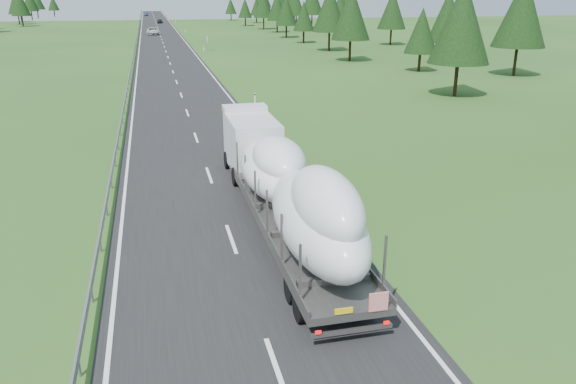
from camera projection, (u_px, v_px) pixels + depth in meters
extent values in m
plane|color=#274D19|center=(231.00, 239.00, 23.84)|extent=(400.00, 400.00, 0.00)
cube|color=black|center=(163.00, 42.00, 115.36)|extent=(10.00, 400.00, 0.02)
cube|color=slate|center=(136.00, 40.00, 114.00)|extent=(0.08, 400.00, 0.32)
cylinder|color=slate|center=(100.00, 245.00, 22.57)|extent=(0.10, 0.10, 0.60)
cube|color=silver|center=(255.00, 98.00, 52.56)|extent=(0.12, 0.07, 1.00)
cube|color=black|center=(255.00, 95.00, 52.45)|extent=(0.13, 0.08, 0.12)
cube|color=silver|center=(204.00, 48.00, 98.32)|extent=(0.12, 0.07, 1.00)
cube|color=black|center=(204.00, 46.00, 98.21)|extent=(0.13, 0.08, 0.12)
cube|color=silver|center=(185.00, 30.00, 144.08)|extent=(0.12, 0.07, 1.00)
cube|color=black|center=(185.00, 29.00, 143.98)|extent=(0.13, 0.08, 0.12)
cube|color=silver|center=(175.00, 21.00, 189.85)|extent=(0.12, 0.07, 1.00)
cube|color=black|center=(175.00, 20.00, 189.74)|extent=(0.13, 0.08, 0.12)
cube|color=silver|center=(169.00, 15.00, 235.61)|extent=(0.12, 0.07, 1.00)
cube|color=black|center=(169.00, 14.00, 235.51)|extent=(0.13, 0.08, 0.12)
cube|color=silver|center=(166.00, 11.00, 281.38)|extent=(0.12, 0.07, 1.00)
cube|color=black|center=(165.00, 11.00, 281.27)|extent=(0.13, 0.08, 0.12)
cube|color=silver|center=(163.00, 8.00, 327.14)|extent=(0.12, 0.07, 1.00)
cube|color=black|center=(163.00, 8.00, 327.04)|extent=(0.13, 0.08, 0.12)
cylinder|color=slate|center=(208.00, 45.00, 98.31)|extent=(0.08, 0.08, 2.00)
cube|color=silver|center=(207.00, 39.00, 97.97)|extent=(0.05, 0.90, 1.20)
cylinder|color=black|center=(515.00, 59.00, 69.25)|extent=(0.36, 0.36, 4.11)
cone|color=black|center=(522.00, 10.00, 67.32)|extent=(6.39, 6.39, 8.56)
cylinder|color=black|center=(444.00, 51.00, 81.78)|extent=(0.36, 0.36, 3.51)
cone|color=black|center=(448.00, 16.00, 80.13)|extent=(5.46, 5.46, 7.32)
cylinder|color=black|center=(458.00, 44.00, 96.06)|extent=(0.36, 0.36, 2.90)
cone|color=black|center=(460.00, 19.00, 94.70)|extent=(4.51, 4.51, 6.05)
cylinder|color=black|center=(391.00, 36.00, 109.62)|extent=(0.36, 0.36, 3.56)
cone|color=black|center=(392.00, 9.00, 107.95)|extent=(5.54, 5.54, 7.42)
cylinder|color=black|center=(353.00, 33.00, 119.39)|extent=(0.36, 0.36, 3.09)
cone|color=black|center=(354.00, 12.00, 117.94)|extent=(4.81, 4.81, 6.44)
cylinder|color=black|center=(340.00, 28.00, 132.71)|extent=(0.36, 0.36, 3.39)
cone|color=black|center=(340.00, 7.00, 131.13)|extent=(5.27, 5.27, 7.05)
cylinder|color=black|center=(348.00, 24.00, 146.60)|extent=(0.36, 0.36, 3.89)
cone|color=black|center=(349.00, 2.00, 144.77)|extent=(6.06, 6.06, 8.11)
cylinder|color=black|center=(312.00, 20.00, 161.31)|extent=(0.36, 0.36, 4.21)
cylinder|color=black|center=(296.00, 20.00, 172.40)|extent=(0.36, 0.36, 3.44)
cone|color=black|center=(296.00, 3.00, 170.79)|extent=(5.36, 5.36, 7.18)
cylinder|color=black|center=(294.00, 17.00, 185.95)|extent=(0.36, 0.36, 3.92)
cylinder|color=black|center=(291.00, 15.00, 197.73)|extent=(0.36, 0.36, 4.28)
cylinder|color=black|center=(279.00, 13.00, 212.55)|extent=(0.36, 0.36, 4.09)
cylinder|color=black|center=(262.00, 12.00, 223.05)|extent=(0.36, 0.36, 4.22)
cylinder|color=black|center=(264.00, 11.00, 237.19)|extent=(0.36, 0.36, 4.12)
cylinder|color=black|center=(264.00, 10.00, 251.93)|extent=(0.36, 0.36, 4.25)
cylinder|color=black|center=(456.00, 77.00, 55.71)|extent=(0.36, 0.36, 3.82)
cone|color=black|center=(462.00, 21.00, 53.92)|extent=(5.95, 5.95, 7.96)
cylinder|color=black|center=(419.00, 61.00, 73.31)|extent=(0.36, 0.36, 2.75)
cone|color=black|center=(422.00, 30.00, 72.02)|extent=(4.28, 4.28, 5.73)
cylinder|color=black|center=(350.00, 49.00, 83.94)|extent=(0.36, 0.36, 3.69)
cone|color=black|center=(351.00, 13.00, 82.21)|extent=(5.75, 5.75, 7.70)
cylinder|color=black|center=(329.00, 40.00, 98.56)|extent=(0.36, 0.36, 3.84)
cone|color=black|center=(330.00, 8.00, 96.77)|extent=(5.97, 5.97, 7.99)
cylinder|color=black|center=(304.00, 36.00, 114.06)|extent=(0.36, 0.36, 2.78)
cone|color=black|center=(304.00, 16.00, 112.76)|extent=(4.32, 4.32, 5.79)
cylinder|color=black|center=(286.00, 31.00, 126.89)|extent=(0.36, 0.36, 3.13)
cone|color=black|center=(286.00, 10.00, 125.42)|extent=(4.88, 4.88, 6.53)
cylinder|color=black|center=(277.00, 26.00, 143.14)|extent=(0.36, 0.36, 3.40)
cone|color=black|center=(277.00, 6.00, 141.54)|extent=(5.28, 5.28, 7.08)
cylinder|color=black|center=(264.00, 23.00, 155.27)|extent=(0.36, 0.36, 3.56)
cone|color=black|center=(263.00, 4.00, 153.61)|extent=(5.54, 5.54, 7.42)
cylinder|color=black|center=(245.00, 21.00, 170.30)|extent=(0.36, 0.36, 2.75)
cone|color=black|center=(245.00, 8.00, 169.01)|extent=(4.27, 4.27, 5.72)
cylinder|color=black|center=(257.00, 19.00, 187.06)|extent=(0.36, 0.36, 2.73)
cone|color=black|center=(256.00, 7.00, 185.78)|extent=(4.24, 4.24, 5.68)
cylinder|color=black|center=(231.00, 17.00, 202.06)|extent=(0.36, 0.36, 2.65)
cone|color=black|center=(231.00, 6.00, 200.82)|extent=(4.12, 4.12, 5.52)
cylinder|color=black|center=(22.00, 20.00, 167.55)|extent=(0.36, 0.36, 3.56)
cone|color=black|center=(20.00, 3.00, 165.88)|extent=(5.54, 5.54, 7.42)
cylinder|color=black|center=(19.00, 18.00, 178.18)|extent=(0.36, 0.36, 3.67)
cone|color=black|center=(16.00, 1.00, 176.46)|extent=(5.71, 5.71, 7.65)
cylinder|color=black|center=(21.00, 17.00, 192.67)|extent=(0.36, 0.36, 3.08)
cone|color=black|center=(19.00, 4.00, 191.23)|extent=(4.79, 4.79, 6.41)
cylinder|color=black|center=(32.00, 15.00, 204.30)|extent=(0.36, 0.36, 3.67)
cone|color=black|center=(30.00, 0.00, 202.58)|extent=(5.72, 5.72, 7.65)
cylinder|color=black|center=(38.00, 13.00, 217.57)|extent=(0.36, 0.36, 3.90)
cylinder|color=black|center=(54.00, 13.00, 232.68)|extent=(0.36, 0.36, 2.88)
cone|color=black|center=(53.00, 3.00, 231.33)|extent=(4.48, 4.48, 6.00)
cube|color=silver|center=(252.00, 143.00, 31.35)|extent=(2.54, 5.07, 2.83)
cube|color=black|center=(244.00, 124.00, 33.55)|extent=(2.33, 0.09, 1.42)
cube|color=silver|center=(245.00, 108.00, 32.86)|extent=(2.53, 1.22, 0.30)
cube|color=#5C5956|center=(256.00, 172.00, 30.89)|extent=(2.54, 3.04, 0.25)
cylinder|color=black|center=(228.00, 160.00, 33.24)|extent=(0.36, 1.01, 1.01)
cylinder|color=black|center=(266.00, 157.00, 33.76)|extent=(0.36, 1.01, 1.01)
cylinder|color=black|center=(236.00, 176.00, 30.28)|extent=(0.36, 1.01, 1.01)
cylinder|color=black|center=(278.00, 173.00, 30.79)|extent=(0.36, 1.01, 1.01)
cube|color=#5C5956|center=(294.00, 225.00, 22.89)|extent=(2.77, 14.18, 0.26)
cube|color=#5C5956|center=(261.00, 222.00, 22.51)|extent=(0.10, 14.17, 0.24)
cube|color=#5C5956|center=(325.00, 217.00, 23.10)|extent=(0.10, 14.17, 0.24)
cube|color=#5C5956|center=(300.00, 274.00, 16.66)|extent=(0.07, 0.07, 1.92)
cube|color=#5C5956|center=(384.00, 264.00, 17.26)|extent=(0.07, 0.07, 1.92)
cube|color=#5C5956|center=(281.00, 240.00, 18.89)|extent=(0.07, 0.07, 1.92)
cube|color=#5C5956|center=(357.00, 233.00, 19.48)|extent=(0.07, 0.07, 1.92)
cube|color=#5C5956|center=(267.00, 214.00, 21.11)|extent=(0.07, 0.07, 1.92)
cube|color=#5C5956|center=(335.00, 208.00, 21.70)|extent=(0.07, 0.07, 1.92)
cube|color=#5C5956|center=(255.00, 193.00, 23.33)|extent=(0.07, 0.07, 1.92)
cube|color=#5C5956|center=(317.00, 188.00, 23.93)|extent=(0.07, 0.07, 1.92)
cube|color=#5C5956|center=(246.00, 175.00, 25.56)|extent=(0.07, 0.07, 1.92)
cube|color=#5C5956|center=(303.00, 171.00, 26.15)|extent=(0.07, 0.07, 1.92)
cube|color=#5C5956|center=(238.00, 161.00, 27.78)|extent=(0.07, 0.07, 1.92)
cube|color=#5C5956|center=(290.00, 157.00, 28.37)|extent=(0.07, 0.07, 1.92)
cylinder|color=black|center=(302.00, 307.00, 17.78)|extent=(0.41, 1.01, 1.01)
cylinder|color=black|center=(368.00, 298.00, 18.27)|extent=(0.41, 1.01, 1.01)
cylinder|color=black|center=(292.00, 288.00, 18.89)|extent=(0.41, 1.01, 1.01)
cylinder|color=black|center=(355.00, 281.00, 19.38)|extent=(0.41, 1.01, 1.01)
cube|color=#5C5956|center=(351.00, 331.00, 16.61)|extent=(2.53, 0.13, 0.12)
cube|color=red|center=(378.00, 302.00, 16.40)|extent=(0.61, 0.04, 0.61)
cube|color=yellow|center=(343.00, 311.00, 16.22)|extent=(0.56, 0.04, 0.18)
cube|color=red|center=(318.00, 332.00, 16.26)|extent=(0.18, 0.06, 0.10)
cube|color=red|center=(386.00, 323.00, 16.73)|extent=(0.18, 0.06, 0.10)
ellipsoid|color=white|center=(317.00, 220.00, 19.41)|extent=(2.71, 7.92, 2.78)
ellipsoid|color=white|center=(326.00, 204.00, 18.17)|extent=(2.06, 5.01, 2.23)
ellipsoid|color=white|center=(275.00, 170.00, 25.80)|extent=(2.96, 7.23, 2.26)
ellipsoid|color=white|center=(279.00, 158.00, 24.70)|extent=(2.25, 4.58, 1.81)
imported|color=silver|center=(153.00, 31.00, 135.83)|extent=(2.89, 6.13, 1.70)
imported|color=black|center=(160.00, 21.00, 184.62)|extent=(2.00, 4.15, 1.37)
imported|color=#1C1F4F|center=(146.00, 14.00, 241.01)|extent=(1.85, 4.48, 1.44)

